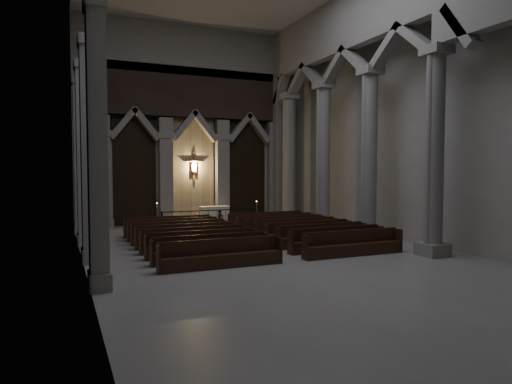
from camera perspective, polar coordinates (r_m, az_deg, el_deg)
room at (r=18.12m, az=2.66°, el=16.43°), size 24.00×24.10×12.00m
sanctuary_wall at (r=28.62m, az=-7.72°, el=9.44°), size 14.00×0.77×12.00m
right_arcade at (r=22.13m, az=14.37°, el=14.47°), size 1.00×24.00×12.00m
left_pilasters at (r=19.36m, az=-20.56°, el=4.34°), size 0.60×13.00×8.03m
sanctuary_step at (r=27.74m, az=-7.10°, el=-3.89°), size 8.50×2.60×0.15m
altar at (r=28.07m, az=-5.23°, el=-2.70°), size 1.79×0.72×0.91m
altar_rail at (r=25.97m, az=-5.99°, el=-2.97°), size 5.35×0.09×1.05m
candle_stand_left at (r=25.68m, az=-12.28°, el=-3.75°), size 0.25×0.25×1.48m
candle_stand_right at (r=28.03m, az=0.09°, el=-3.18°), size 0.23×0.23×1.38m
pews at (r=20.39m, az=-0.85°, el=-5.67°), size 9.78×8.52×0.98m
worshipper at (r=25.02m, az=-4.49°, el=-3.50°), size 0.47×0.38×1.13m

